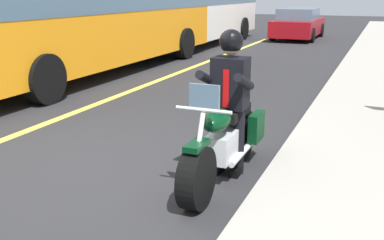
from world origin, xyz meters
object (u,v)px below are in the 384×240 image
at_px(rider_main, 230,90).
at_px(car_silver, 298,24).
at_px(bus_near, 87,2).
at_px(motorcycle_main, 224,142).

xyz_separation_m(rider_main, car_silver, (-16.73, -2.19, -0.35)).
bearing_deg(bus_near, motorcycle_main, 46.56).
relative_size(rider_main, bus_near, 0.16).
relative_size(bus_near, car_silver, 2.40).
bearing_deg(rider_main, bus_near, -132.43).
distance_m(motorcycle_main, car_silver, 17.07).
distance_m(rider_main, car_silver, 16.88).
distance_m(rider_main, bus_near, 7.69).
height_order(motorcycle_main, bus_near, bus_near).
distance_m(bus_near, car_silver, 12.14).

